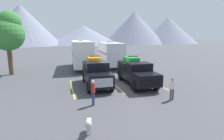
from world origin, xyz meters
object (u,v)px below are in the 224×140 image
Objects in this scene: camper_trailer_a at (82,53)px; person_a at (93,91)px; camper_trailer_b at (111,53)px; person_b at (172,87)px; pickup_truck_a at (96,72)px; pickup_truck_b at (136,72)px; dog at (89,124)px.

camper_trailer_a reaches higher than person_a.
camper_trailer_b is (3.95, -0.47, -0.12)m from camper_trailer_a.
person_a reaches higher than person_b.
person_b is at bearing -49.36° from pickup_truck_a.
pickup_truck_a is 4.67m from person_a.
pickup_truck_b reaches higher than person_a.
camper_trailer_a is 5.53× the size of person_a.
person_a is at bearing -103.30° from pickup_truck_a.
person_b is (5.42, -0.52, -0.05)m from person_a.
camper_trailer_a reaches higher than pickup_truck_a.
pickup_truck_a reaches higher than person_a.
pickup_truck_b is at bearing 40.56° from person_a.
pickup_truck_b is at bearing -8.45° from pickup_truck_a.
camper_trailer_b reaches higher than person_b.
camper_trailer_a is at bearing 86.46° from person_a.
pickup_truck_b reaches higher than dog.
pickup_truck_a is 3.65m from pickup_truck_b.
camper_trailer_a reaches higher than pickup_truck_b.
person_a is at bearing 174.48° from person_b.
camper_trailer_a reaches higher than dog.
pickup_truck_b is 4.60m from person_b.
camper_trailer_a is 13.45m from person_a.
dog is (-1.87, -7.85, -0.70)m from pickup_truck_a.
pickup_truck_a is at bearing -113.89° from camper_trailer_b.
camper_trailer_b is at bearing 71.02° from dog.
camper_trailer_a is at bearing 91.59° from pickup_truck_a.
dog is at bearing -108.98° from camper_trailer_b.
dog is (-1.63, -16.68, -1.60)m from camper_trailer_a.
camper_trailer_b is at bearing 92.75° from person_b.
camper_trailer_b is 8.96× the size of dog.
camper_trailer_a is at bearing 108.30° from person_b.
person_a is (-4.78, -12.90, -1.02)m from camper_trailer_b.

